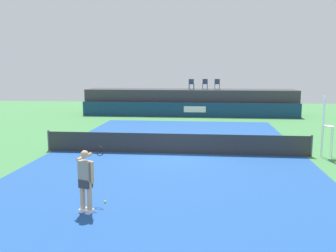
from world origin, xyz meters
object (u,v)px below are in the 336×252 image
spectator_chair_center (217,84)px  net_post_far (311,146)px  umpire_chair (325,122)px  tennis_player (86,179)px  spectator_chair_far_left (191,84)px  spectator_chair_left (205,84)px  net_post_near (49,141)px  tennis_ball (105,202)px

spectator_chair_center → net_post_far: 16.11m
umpire_chair → tennis_player: umpire_chair is taller
spectator_chair_far_left → spectator_chair_left: 1.21m
spectator_chair_left → umpire_chair: bearing=-70.4°
umpire_chair → tennis_player: bearing=-138.8°
net_post_near → tennis_player: bearing=-59.9°
net_post_far → net_post_near: bearing=180.0°
spectator_chair_left → spectator_chair_center: same height
spectator_chair_center → net_post_far: (3.88, -15.48, -2.19)m
tennis_player → net_post_near: bearing=120.1°
umpire_chair → tennis_player: (-8.60, -7.53, -0.63)m
net_post_far → spectator_chair_center: bearing=104.1°
tennis_player → spectator_chair_left: bearing=82.3°
tennis_player → tennis_ball: bearing=67.6°
net_post_far → spectator_chair_left: bearing=107.7°
spectator_chair_far_left → net_post_far: size_ratio=0.89×
spectator_chair_left → net_post_far: 16.36m
spectator_chair_left → umpire_chair: size_ratio=0.32×
spectator_chair_left → net_post_far: bearing=-72.3°
net_post_near → umpire_chair: bearing=0.1°
spectator_chair_left → tennis_ball: size_ratio=13.06×
umpire_chair → net_post_near: umpire_chair is taller
umpire_chair → tennis_player: 11.44m
spectator_chair_left → spectator_chair_center: bearing=2.0°
spectator_chair_left → tennis_player: 23.23m
umpire_chair → net_post_near: (-12.95, -0.02, -1.09)m
tennis_player → spectator_chair_far_left: bearing=85.1°
spectator_chair_far_left → tennis_player: spectator_chair_far_left is taller
spectator_chair_far_left → tennis_ball: spectator_chair_far_left is taller
spectator_chair_far_left → net_post_far: (6.09, -15.10, -2.19)m
spectator_chair_left → net_post_far: (4.93, -15.44, -2.19)m
umpire_chair → tennis_player: size_ratio=1.56×
net_post_near → tennis_ball: bearing=-55.4°
net_post_near → net_post_far: 12.40m
umpire_chair → net_post_far: (-0.55, -0.02, -1.09)m
spectator_chair_center → tennis_player: spectator_chair_center is taller
spectator_chair_center → net_post_far: bearing=-75.9°
spectator_chair_left → tennis_ball: 22.54m
net_post_near → spectator_chair_left: bearing=64.2°
spectator_chair_left → tennis_player: spectator_chair_left is taller
spectator_chair_far_left → net_post_near: spectator_chair_far_left is taller
spectator_chair_center → umpire_chair: size_ratio=0.32×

